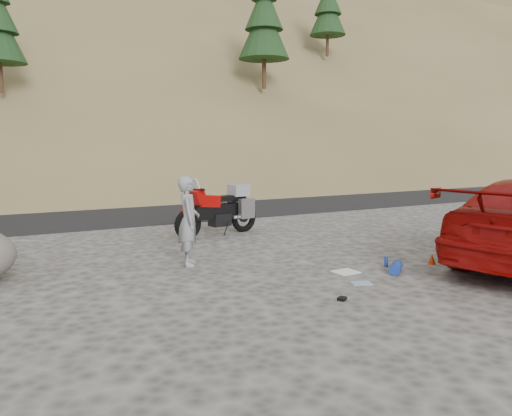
{
  "coord_description": "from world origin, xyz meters",
  "views": [
    {
      "loc": [
        -4.32,
        -7.88,
        2.27
      ],
      "look_at": [
        0.17,
        0.79,
        1.0
      ],
      "focal_mm": 35.0,
      "sensor_mm": 36.0,
      "label": 1
    }
  ],
  "objects": [
    {
      "name": "ground",
      "position": [
        0.0,
        0.0,
        0.0
      ],
      "size": [
        140.0,
        140.0,
        0.0
      ],
      "primitive_type": "plane",
      "color": "#44413F",
      "rests_on": "ground"
    },
    {
      "name": "road",
      "position": [
        0.0,
        9.0,
        0.0
      ],
      "size": [
        120.0,
        7.0,
        0.05
      ],
      "primitive_type": "cube",
      "color": "black",
      "rests_on": "ground"
    },
    {
      "name": "hillside",
      "position": [
        -0.05,
        40.88,
        11.08
      ],
      "size": [
        120.0,
        73.0,
        46.72
      ],
      "color": "brown",
      "rests_on": "ground"
    },
    {
      "name": "motorcycle",
      "position": [
        0.54,
        3.4,
        0.63
      ],
      "size": [
        2.43,
        1.06,
        1.47
      ],
      "rotation": [
        0.0,
        0.0,
        0.24
      ],
      "color": "black",
      "rests_on": "ground"
    },
    {
      "name": "man",
      "position": [
        -1.22,
        0.83,
        0.0
      ],
      "size": [
        0.58,
        0.71,
        1.68
      ],
      "primitive_type": "imported",
      "rotation": [
        0.0,
        0.0,
        1.24
      ],
      "color": "gray",
      "rests_on": "ground"
    },
    {
      "name": "gear_white_cloth",
      "position": [
        1.05,
        -0.96,
        0.01
      ],
      "size": [
        0.44,
        0.4,
        0.01
      ],
      "primitive_type": "cube",
      "rotation": [
        0.0,
        0.0,
        0.07
      ],
      "color": "white",
      "rests_on": "ground"
    },
    {
      "name": "gear_blue_mat",
      "position": [
        1.83,
        -1.4,
        0.09
      ],
      "size": [
        0.48,
        0.44,
        0.19
      ],
      "primitive_type": "cylinder",
      "rotation": [
        0.0,
        1.57,
        0.71
      ],
      "color": "navy",
      "rests_on": "ground"
    },
    {
      "name": "gear_bottle",
      "position": [
        1.97,
        -0.98,
        0.1
      ],
      "size": [
        0.08,
        0.08,
        0.19
      ],
      "primitive_type": "cylinder",
      "rotation": [
        0.0,
        0.0,
        0.13
      ],
      "color": "navy",
      "rests_on": "ground"
    },
    {
      "name": "gear_funnel",
      "position": [
        2.86,
        -1.24,
        0.1
      ],
      "size": [
        0.18,
        0.18,
        0.2
      ],
      "primitive_type": "cone",
      "rotation": [
        0.0,
        0.0,
        0.21
      ],
      "color": "#B12B0B",
      "rests_on": "ground"
    },
    {
      "name": "gear_glove_b",
      "position": [
        0.03,
        -2.22,
        0.02
      ],
      "size": [
        0.17,
        0.16,
        0.05
      ],
      "primitive_type": "cube",
      "rotation": [
        0.0,
        0.0,
        0.54
      ],
      "color": "black",
      "rests_on": "ground"
    },
    {
      "name": "gear_blue_cloth",
      "position": [
        0.83,
        -1.66,
        0.01
      ],
      "size": [
        0.37,
        0.32,
        0.01
      ],
      "primitive_type": "cube",
      "rotation": [
        0.0,
        0.0,
        -0.32
      ],
      "color": "#81A3C7",
      "rests_on": "ground"
    }
  ]
}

